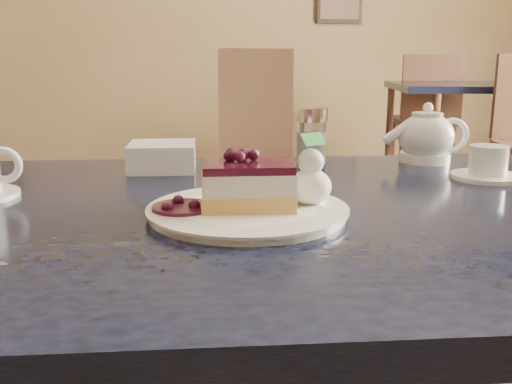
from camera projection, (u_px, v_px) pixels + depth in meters
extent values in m
cube|color=#9E855E|center=(150.00, 2.00, 5.23)|extent=(8.00, 0.02, 3.00)
cube|color=black|center=(245.00, 220.00, 0.85)|extent=(1.33, 0.95, 0.04)
cylinder|color=#4A2918|center=(479.00, 334.00, 1.33)|extent=(0.05, 0.05, 0.75)
cylinder|color=white|center=(248.00, 211.00, 0.79)|extent=(0.27, 0.27, 0.01)
cube|color=#DCAE5A|center=(248.00, 199.00, 0.79)|extent=(0.13, 0.10, 0.02)
cube|color=silver|center=(248.00, 181.00, 0.78)|extent=(0.13, 0.10, 0.03)
cube|color=black|center=(247.00, 166.00, 0.78)|extent=(0.13, 0.10, 0.01)
ellipsoid|color=white|center=(310.00, 187.00, 0.80)|extent=(0.06, 0.06, 0.05)
cylinder|color=black|center=(183.00, 207.00, 0.78)|extent=(0.08, 0.08, 0.01)
torus|color=white|center=(3.00, 165.00, 0.89)|extent=(0.06, 0.01, 0.06)
cylinder|color=white|center=(487.00, 177.00, 1.03)|extent=(0.13, 0.13, 0.01)
cylinder|color=white|center=(488.00, 160.00, 1.03)|extent=(0.07, 0.07, 0.05)
ellipsoid|color=white|center=(426.00, 139.00, 1.19)|extent=(0.12, 0.12, 0.10)
cylinder|color=white|center=(428.00, 112.00, 1.18)|extent=(0.06, 0.06, 0.01)
cylinder|color=white|center=(391.00, 140.00, 1.18)|extent=(0.06, 0.02, 0.05)
cube|color=beige|center=(256.00, 108.00, 1.14)|extent=(0.15, 0.04, 0.23)
cylinder|color=white|center=(311.00, 143.00, 1.16)|extent=(0.06, 0.06, 0.09)
cylinder|color=silver|center=(312.00, 114.00, 1.15)|extent=(0.06, 0.06, 0.03)
cube|color=white|center=(162.00, 156.00, 1.11)|extent=(0.14, 0.14, 0.05)
cube|color=black|center=(477.00, 87.00, 3.88)|extent=(1.28, 1.11, 0.04)
cylinder|color=#4A2918|center=(433.00, 158.00, 3.56)|extent=(0.05, 0.05, 0.79)
cylinder|color=#4A2918|center=(389.00, 142.00, 4.24)|extent=(0.05, 0.05, 0.79)
cylinder|color=#4A2918|center=(503.00, 139.00, 4.39)|extent=(0.05, 0.05, 0.79)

